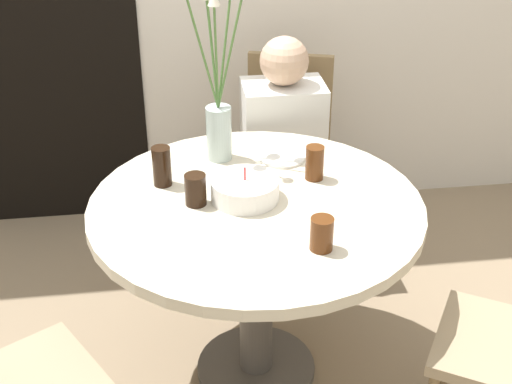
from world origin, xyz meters
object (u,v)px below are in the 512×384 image
Objects in this scene: drink_glass_2 at (196,190)px; drink_glass_3 at (322,234)px; chair_right_flank at (286,145)px; person_woman at (282,163)px; drink_glass_1 at (315,163)px; drink_glass_0 at (162,166)px; birthday_cake at (245,189)px; flower_vase at (217,87)px; side_plate at (282,158)px.

drink_glass_2 reaches higher than drink_glass_3.
person_woman reaches higher than chair_right_flank.
chair_right_flank reaches higher than drink_glass_1.
birthday_cake is at bearing -27.23° from drink_glass_0.
flower_vase is 0.35m from side_plate.
drink_glass_3 is (0.35, -0.31, -0.00)m from drink_glass_2.
drink_glass_0 reaches higher than drink_glass_1.
drink_glass_0 is at bearing 152.77° from birthday_cake.
side_plate is (0.23, -0.05, -0.27)m from flower_vase.
drink_glass_1 is at bearing -3.05° from drink_glass_0.
chair_right_flank is 8.67× the size of drink_glass_3.
chair_right_flank is 1.21m from drink_glass_3.
drink_glass_1 is at bearing -76.40° from chair_right_flank.
drink_glass_2 is at bearing -120.07° from person_woman.
flower_vase is 6.74× the size of drink_glass_2.
person_woman is (0.30, 0.38, -0.51)m from flower_vase.
drink_glass_2 is (0.10, -0.15, -0.02)m from drink_glass_0.
person_woman is at bearing -90.00° from chair_right_flank.
side_plate is 0.46m from drink_glass_0.
birthday_cake is 0.32m from side_plate.
person_woman is at bearing 79.87° from side_plate.
chair_right_flank is at bearing 51.97° from drink_glass_0.
person_woman is (0.25, 0.70, -0.28)m from birthday_cake.
flower_vase is 5.12× the size of drink_glass_0.
person_woman is at bearing 51.19° from flower_vase.
flower_vase is at bearing 72.27° from drink_glass_2.
person_woman is at bearing 47.51° from drink_glass_0.
chair_right_flank is 0.94m from birthday_cake.
drink_glass_1 reaches higher than drink_glass_2.
chair_right_flank reaches higher than drink_glass_0.
flower_vase reaches higher than drink_glass_2.
drink_glass_3 is (-0.10, -1.17, 0.29)m from chair_right_flank.
chair_right_flank is at bearing 73.61° from person_woman.
person_woman is (0.51, 0.56, -0.31)m from drink_glass_0.
side_plate is 0.50m from person_woman.
birthday_cake is at bearing -156.80° from drink_glass_1.
drink_glass_3 is at bearing -93.32° from person_woman.
drink_glass_2 is 0.87m from person_woman.
birthday_cake is at bearing 3.01° from drink_glass_2.
drink_glass_0 is (-0.21, -0.18, -0.20)m from flower_vase.
drink_glass_1 is at bearing 23.20° from birthday_cake.
birthday_cake is 0.32× the size of flower_vase.
side_plate is 0.59m from drink_glass_3.
chair_right_flank reaches higher than drink_glass_2.
birthday_cake is 1.37× the size of side_plate.
birthday_cake is 0.79m from person_woman.
drink_glass_2 reaches higher than side_plate.
person_woman is (0.06, 1.01, -0.29)m from drink_glass_3.
drink_glass_2 is (-0.42, -0.12, -0.01)m from drink_glass_1.
drink_glass_3 is 0.10× the size of person_woman.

